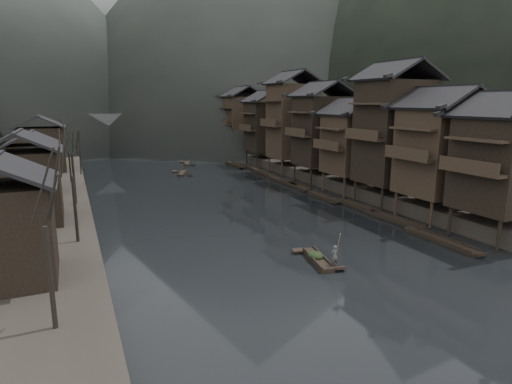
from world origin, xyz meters
TOP-DOWN VIEW (x-y plane):
  - water at (0.00, 0.00)m, footprint 300.00×300.00m
  - right_bank at (35.00, 40.00)m, footprint 40.00×200.00m
  - stilt_houses at (17.28, 19.92)m, footprint 9.00×67.60m
  - left_houses at (-20.50, 20.12)m, footprint 8.10×53.20m
  - bare_trees at (-17.00, 12.40)m, footprint 3.79×62.03m
  - moored_sampans at (12.10, 23.21)m, footprint 3.06×67.91m
  - midriver_boats at (1.41, 46.74)m, footprint 5.98×26.35m
  - stone_bridge at (-0.00, 72.00)m, footprint 40.00×6.00m
  - hills at (6.49, 166.40)m, footprint 320.00×380.00m
  - hero_sampan at (-0.19, -6.64)m, footprint 1.97×5.05m
  - cargo_heap at (-0.23, -6.42)m, footprint 1.10×1.44m
  - boatman at (0.18, -8.35)m, footprint 0.60×0.42m
  - bamboo_pole at (0.38, -8.35)m, footprint 1.10×2.12m

SIDE VIEW (x-z plane):
  - water at x=0.00m, z-range 0.00..0.00m
  - moored_sampans at x=12.10m, z-range -0.03..0.44m
  - midriver_boats at x=1.41m, z-range -0.02..0.42m
  - hero_sampan at x=-0.19m, z-range -0.01..0.42m
  - cargo_heap at x=-0.23m, z-range 0.44..1.09m
  - right_bank at x=35.00m, z-range 0.00..1.80m
  - boatman at x=0.18m, z-range 0.44..2.01m
  - bamboo_pole at x=0.38m, z-range 2.01..5.41m
  - stone_bridge at x=0.00m, z-range 0.61..9.61m
  - left_houses at x=-20.50m, z-range 1.30..10.02m
  - bare_trees at x=-17.00m, z-range 2.70..10.27m
  - stilt_houses at x=17.28m, z-range 0.67..17.49m
  - hills at x=6.49m, z-range -3.70..108.45m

